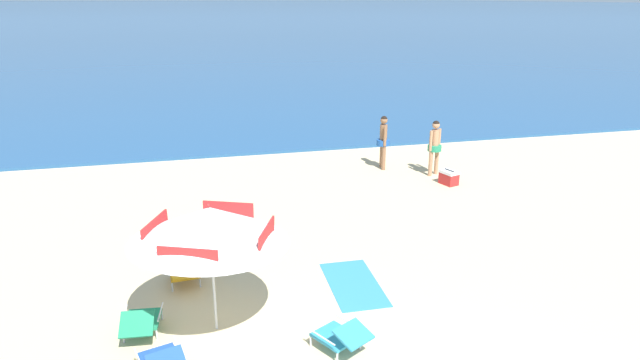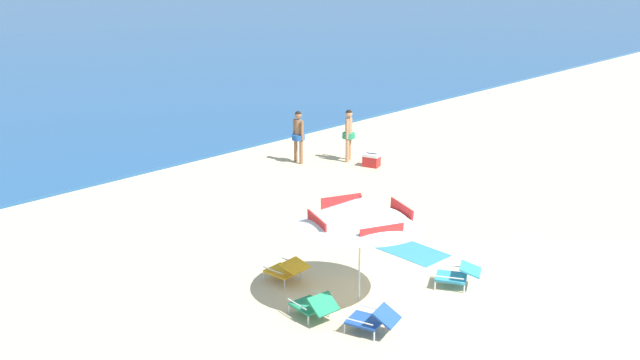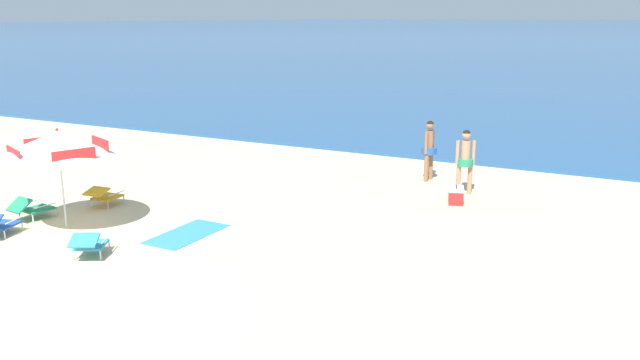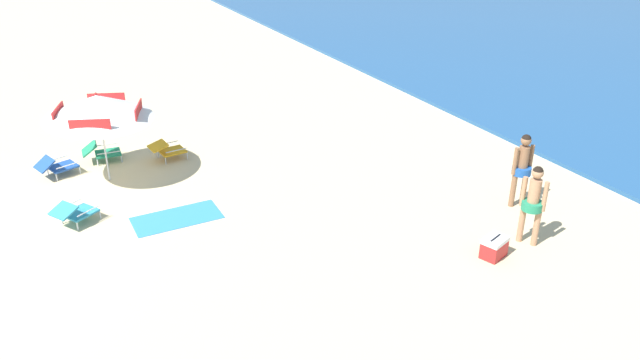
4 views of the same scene
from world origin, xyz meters
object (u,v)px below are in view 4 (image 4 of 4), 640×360
lounge_chair_beside_umbrella (102,151)px  lounge_chair_spare_folded (56,166)px  person_standing_near_shore (522,165)px  beach_umbrella_striped_main (98,107)px  lounge_chair_under_umbrella (167,149)px  person_standing_beside (533,200)px  beach_towel (177,218)px  cooler_box (494,247)px  lounge_chair_facing_sea (74,212)px

lounge_chair_beside_umbrella → lounge_chair_spare_folded: size_ratio=0.94×
lounge_chair_spare_folded → person_standing_near_shore: size_ratio=0.61×
beach_umbrella_striped_main → lounge_chair_under_umbrella: beach_umbrella_striped_main is taller
lounge_chair_spare_folded → person_standing_near_shore: bearing=53.6°
person_standing_beside → beach_towel: bearing=-126.4°
lounge_chair_spare_folded → person_standing_beside: 10.68m
cooler_box → beach_towel: 6.41m
lounge_chair_beside_umbrella → person_standing_near_shore: bearing=48.2°
lounge_chair_facing_sea → person_standing_near_shore: bearing=66.5°
person_standing_near_shore → beach_towel: (-2.95, -6.65, -0.94)m
lounge_chair_under_umbrella → lounge_chair_facing_sea: 3.42m
lounge_chair_spare_folded → lounge_chair_beside_umbrella: bearing=108.0°
beach_umbrella_striped_main → lounge_chair_spare_folded: bearing=-127.2°
person_standing_beside → beach_umbrella_striped_main: bearing=-135.9°
cooler_box → beach_towel: size_ratio=0.32×
person_standing_beside → beach_towel: person_standing_beside is taller
beach_umbrella_striped_main → cooler_box: bearing=39.6°
beach_umbrella_striped_main → lounge_chair_facing_sea: (1.77, -1.04, -1.52)m
lounge_chair_beside_umbrella → cooler_box: 9.69m
lounge_chair_facing_sea → beach_towel: (0.76, 1.88, -0.27)m
beach_umbrella_striped_main → cooler_box: 8.97m
person_standing_beside → cooler_box: bearing=-86.1°
lounge_chair_spare_folded → lounge_chair_facing_sea: bearing=-0.2°
lounge_chair_beside_umbrella → beach_towel: size_ratio=0.53×
lounge_chair_spare_folded → beach_towel: size_ratio=0.56×
beach_towel → lounge_chair_facing_sea: bearing=-112.1°
lounge_chair_beside_umbrella → person_standing_beside: bearing=39.4°
lounge_chair_under_umbrella → lounge_chair_beside_umbrella: 1.62m
lounge_chair_under_umbrella → cooler_box: bearing=29.4°
lounge_chair_spare_folded → person_standing_beside: bearing=45.2°
beach_umbrella_striped_main → person_standing_near_shore: (5.49, 7.49, -0.85)m
lounge_chair_beside_umbrella → cooler_box: (7.94, 5.55, -0.07)m
beach_umbrella_striped_main → person_standing_near_shore: bearing=53.8°
cooler_box → lounge_chair_spare_folded: bearing=-138.7°
beach_umbrella_striped_main → lounge_chair_facing_sea: bearing=-30.4°
person_standing_beside → beach_towel: (-4.20, -5.69, -0.94)m
person_standing_near_shore → lounge_chair_spare_folded: bearing=-126.4°
cooler_box → person_standing_beside: bearing=93.9°
lounge_chair_facing_sea → person_standing_near_shore: size_ratio=0.62×
beach_towel → beach_umbrella_striped_main: bearing=-161.7°
beach_umbrella_striped_main → person_standing_beside: bearing=44.1°
beach_umbrella_striped_main → lounge_chair_spare_folded: beach_umbrella_striped_main is taller
lounge_chair_spare_folded → lounge_chair_under_umbrella: bearing=83.0°
lounge_chair_spare_folded → beach_towel: (3.32, 1.87, -0.26)m
person_standing_beside → cooler_box: 1.17m
beach_towel → lounge_chair_under_umbrella: bearing=166.8°
lounge_chair_under_umbrella → person_standing_near_shore: 8.45m
person_standing_beside → person_standing_near_shore: bearing=142.4°
lounge_chair_under_umbrella → lounge_chair_spare_folded: size_ratio=0.90×
person_standing_beside → lounge_chair_under_umbrella: bearing=-145.3°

